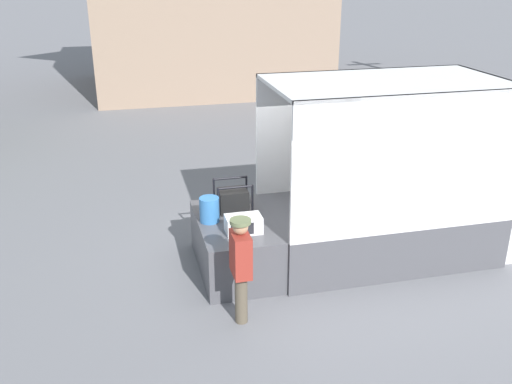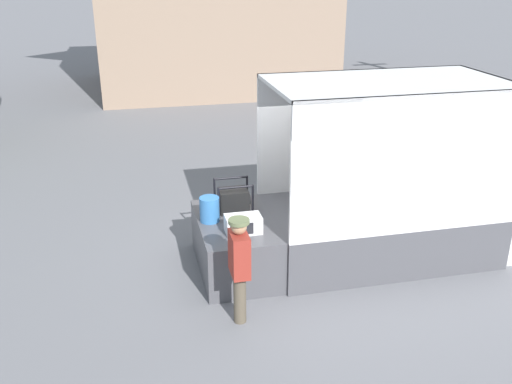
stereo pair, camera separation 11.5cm
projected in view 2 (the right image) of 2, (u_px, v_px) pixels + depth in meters
The scene contains 7 objects.
ground_plane at pixel (271, 264), 9.75m from camera, with size 160.00×160.00×0.00m, color slate.
box_truck at pixel (456, 195), 10.09m from camera, with size 5.82×2.13×3.06m.
tailgate_deck at pixel (236, 245), 9.46m from camera, with size 1.22×2.02×0.89m, color #4C4C51.
microwave at pixel (243, 224), 8.84m from camera, with size 0.56×0.35×0.27m.
portable_generator at pixel (234, 200), 9.57m from camera, with size 0.60×0.48×0.53m.
orange_bucket at pixel (209, 209), 9.19m from camera, with size 0.32×0.32×0.41m.
worker_person at pixel (239, 261), 7.83m from camera, with size 0.29×0.44×1.61m.
Camera 2 is at (-2.18, -8.30, 4.80)m, focal length 40.00 mm.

